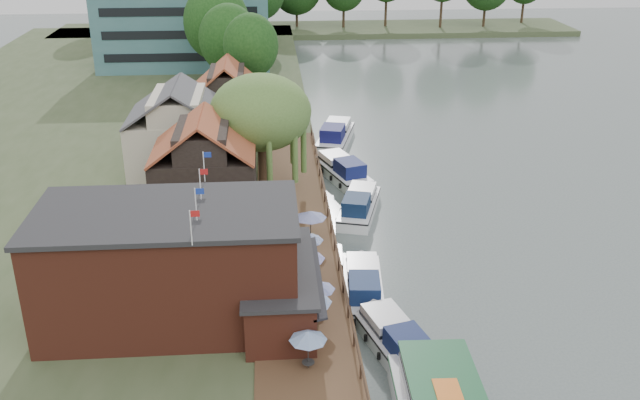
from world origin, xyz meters
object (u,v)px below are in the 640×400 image
object	(u,v)px
pub	(203,264)
cottage_a	(204,167)
umbrella_3	(307,267)
cottage_b	(180,130)
willow	(261,135)
cruiser_0	(395,336)
cottage_c	(228,102)
cruiser_2	(359,202)
cruiser_3	(342,167)
umbrella_1	(311,312)
umbrella_2	(318,298)
cruiser_1	(363,281)
cruiser_4	(335,132)
umbrella_5	(311,226)
umbrella_4	(308,249)
hotel_block	(184,24)
umbrella_0	(308,350)

from	to	relation	value
pub	cottage_a	xyz separation A→B (m)	(-1.00, 15.00, 0.60)
pub	umbrella_3	size ratio (longest dim) A/B	8.19
cottage_b	willow	size ratio (longest dim) A/B	0.92
cottage_a	cruiser_0	bearing A→B (deg)	-55.94
cottage_a	cottage_c	xyz separation A→B (m)	(1.00, 19.00, 0.00)
cruiser_2	cruiser_3	size ratio (longest dim) A/B	0.97
cottage_b	umbrella_1	distance (m)	29.11
umbrella_2	cruiser_1	bearing A→B (deg)	49.90
willow	cruiser_4	world-z (taller)	willow
cruiser_0	cruiser_4	distance (m)	38.53
cottage_b	cruiser_0	size ratio (longest dim) A/B	1.05
umbrella_1	umbrella_5	distance (m)	11.95
pub	umbrella_1	bearing A→B (deg)	-17.70
pub	cruiser_0	xyz separation A→B (m)	(11.25, -3.12, -3.56)
cruiser_3	cruiser_4	xyz separation A→B (m)	(0.38, 10.34, 0.09)
cottage_c	cruiser_1	world-z (taller)	cottage_c
cruiser_2	cruiser_3	distance (m)	8.41
umbrella_3	cruiser_0	world-z (taller)	umbrella_3
pub	umbrella_1	xyz separation A→B (m)	(6.37, -2.03, -2.36)
umbrella_1	cruiser_3	xyz separation A→B (m)	(4.59, 27.10, -1.12)
cruiser_3	cruiser_4	distance (m)	10.35
cruiser_2	cruiser_3	bearing A→B (deg)	110.05
umbrella_4	cruiser_0	distance (m)	10.42
umbrella_4	cottage_b	bearing A→B (deg)	119.47
cottage_b	umbrella_4	bearing A→B (deg)	-60.53
umbrella_1	umbrella_2	xyz separation A→B (m)	(0.50, 1.48, 0.00)
hotel_block	umbrella_4	xyz separation A→B (m)	(14.65, -64.85, -4.86)
umbrella_1	umbrella_2	world-z (taller)	same
pub	cruiser_0	size ratio (longest dim) A/B	2.19
pub	cruiser_3	size ratio (longest dim) A/B	2.06
umbrella_5	umbrella_4	bearing A→B (deg)	-96.34
umbrella_2	umbrella_0	bearing A→B (deg)	-99.92
cottage_b	cruiser_4	world-z (taller)	cottage_b
pub	cruiser_2	bearing A→B (deg)	55.19
umbrella_5	hotel_block	bearing A→B (deg)	103.85
umbrella_4	cruiser_3	xyz separation A→B (m)	(4.32, 18.91, -1.12)
umbrella_0	cruiser_1	world-z (taller)	umbrella_0
cottage_b	umbrella_0	world-z (taller)	cottage_b
hotel_block	cruiser_3	size ratio (longest dim) A/B	2.62
umbrella_0	cruiser_4	distance (m)	41.61
umbrella_1	cruiser_3	distance (m)	27.51
willow	umbrella_2	world-z (taller)	willow
cottage_a	pub	bearing A→B (deg)	-86.19
umbrella_2	cruiser_3	distance (m)	25.97
cottage_b	umbrella_4	xyz separation A→B (m)	(10.65, -18.85, -2.96)
cottage_c	willow	size ratio (longest dim) A/B	0.82
umbrella_5	willow	bearing A→B (deg)	109.43
cottage_a	umbrella_5	xyz separation A→B (m)	(8.07, -5.11, -2.96)
umbrella_0	umbrella_5	xyz separation A→B (m)	(1.11, 15.73, 0.00)
umbrella_2	umbrella_5	size ratio (longest dim) A/B	0.99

